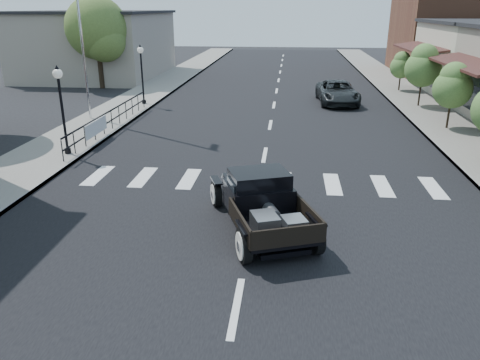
# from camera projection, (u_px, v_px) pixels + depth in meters

# --- Properties ---
(ground) EXTENTS (120.00, 120.00, 0.00)m
(ground) POSITION_uv_depth(u_px,v_px,m) (249.00, 237.00, 11.88)
(ground) COLOR black
(ground) RESTS_ON ground
(road) EXTENTS (14.00, 80.00, 0.02)m
(road) POSITION_uv_depth(u_px,v_px,m) (273.00, 112.00, 25.86)
(road) COLOR black
(road) RESTS_ON ground
(road_markings) EXTENTS (12.00, 60.00, 0.06)m
(road_markings) POSITION_uv_depth(u_px,v_px,m) (268.00, 136.00, 21.21)
(road_markings) COLOR silver
(road_markings) RESTS_ON ground
(sidewalk_left) EXTENTS (3.00, 80.00, 0.15)m
(sidewalk_left) POSITION_uv_depth(u_px,v_px,m) (124.00, 108.00, 26.67)
(sidewalk_left) COLOR gray
(sidewalk_left) RESTS_ON ground
(sidewalk_right) EXTENTS (3.00, 80.00, 0.15)m
(sidewalk_right) POSITION_uv_depth(u_px,v_px,m) (431.00, 115.00, 25.01)
(sidewalk_right) COLOR gray
(sidewalk_right) RESTS_ON ground
(low_building_left) EXTENTS (10.00, 12.00, 5.00)m
(low_building_left) POSITION_uv_depth(u_px,v_px,m) (98.00, 45.00, 38.59)
(low_building_left) COLOR gray
(low_building_left) RESTS_ON ground
(far_building_right) EXTENTS (11.00, 10.00, 7.00)m
(far_building_right) POSITION_uv_depth(u_px,v_px,m) (467.00, 32.00, 38.98)
(far_building_right) COLOR brown
(far_building_right) RESTS_ON ground
(railing) EXTENTS (0.08, 10.00, 1.00)m
(railing) POSITION_uv_depth(u_px,v_px,m) (111.00, 118.00, 21.69)
(railing) COLOR black
(railing) RESTS_ON sidewalk_left
(banner) EXTENTS (0.04, 2.20, 0.60)m
(banner) POSITION_uv_depth(u_px,v_px,m) (97.00, 133.00, 19.89)
(banner) COLOR silver
(banner) RESTS_ON sidewalk_left
(lamp_post_b) EXTENTS (0.36, 0.36, 3.35)m
(lamp_post_b) POSITION_uv_depth(u_px,v_px,m) (62.00, 111.00, 17.59)
(lamp_post_b) COLOR black
(lamp_post_b) RESTS_ON sidewalk_left
(lamp_post_c) EXTENTS (0.36, 0.36, 3.35)m
(lamp_post_c) POSITION_uv_depth(u_px,v_px,m) (142.00, 75.00, 26.91)
(lamp_post_c) COLOR black
(lamp_post_c) RESTS_ON sidewalk_left
(big_tree_far) EXTENTS (4.27, 4.27, 6.27)m
(big_tree_far) POSITION_uv_depth(u_px,v_px,m) (98.00, 43.00, 32.53)
(big_tree_far) COLOR #496029
(big_tree_far) RESTS_ON ground
(small_tree_c) EXTENTS (1.75, 1.75, 2.92)m
(small_tree_c) POSITION_uv_depth(u_px,v_px,m) (451.00, 97.00, 21.48)
(small_tree_c) COLOR #486D32
(small_tree_c) RESTS_ON sidewalk_right
(small_tree_d) EXTENTS (2.00, 2.00, 3.33)m
(small_tree_d) POSITION_uv_depth(u_px,v_px,m) (422.00, 76.00, 26.36)
(small_tree_d) COLOR #486D32
(small_tree_d) RESTS_ON sidewalk_right
(small_tree_e) EXTENTS (1.49, 1.49, 2.48)m
(small_tree_e) POSITION_uv_depth(u_px,v_px,m) (401.00, 72.00, 31.45)
(small_tree_e) COLOR #486D32
(small_tree_e) RESTS_ON sidewalk_right
(hotrod_pickup) EXTENTS (3.54, 4.97, 1.57)m
(hotrod_pickup) POSITION_uv_depth(u_px,v_px,m) (261.00, 201.00, 12.07)
(hotrod_pickup) COLOR black
(hotrod_pickup) RESTS_ON ground
(second_car) EXTENTS (2.47, 4.89, 1.33)m
(second_car) POSITION_uv_depth(u_px,v_px,m) (337.00, 93.00, 28.03)
(second_car) COLOR black
(second_car) RESTS_ON ground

